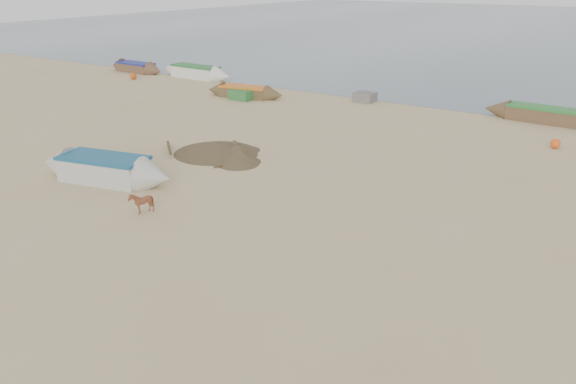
# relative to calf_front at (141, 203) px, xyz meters

# --- Properties ---
(ground) EXTENTS (140.00, 140.00, 0.00)m
(ground) POSITION_rel_calf_front_xyz_m (4.36, -1.90, -0.37)
(ground) COLOR tan
(ground) RESTS_ON ground
(calf_front) EXTENTS (0.87, 0.84, 0.75)m
(calf_front) POSITION_rel_calf_front_xyz_m (0.00, 0.00, 0.00)
(calf_front) COLOR brown
(calf_front) RESTS_ON ground
(near_canoe) EXTENTS (5.84, 2.67, 0.97)m
(near_canoe) POSITION_rel_calf_front_xyz_m (-3.46, 1.38, 0.11)
(near_canoe) COLOR beige
(near_canoe) RESTS_ON ground
(debris_pile) EXTENTS (4.29, 4.29, 0.53)m
(debris_pile) POSITION_rel_calf_front_xyz_m (-2.31, 6.43, -0.11)
(debris_pile) COLOR brown
(debris_pile) RESTS_ON ground
(waterline_canoes) EXTENTS (56.36, 5.54, 0.93)m
(waterline_canoes) POSITION_rel_calf_front_xyz_m (4.18, 19.15, 0.05)
(waterline_canoes) COLOR brown
(waterline_canoes) RESTS_ON ground
(beach_clutter) EXTENTS (48.52, 4.93, 0.64)m
(beach_clutter) POSITION_rel_calf_front_xyz_m (9.09, 17.63, -0.07)
(beach_clutter) COLOR #306C33
(beach_clutter) RESTS_ON ground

